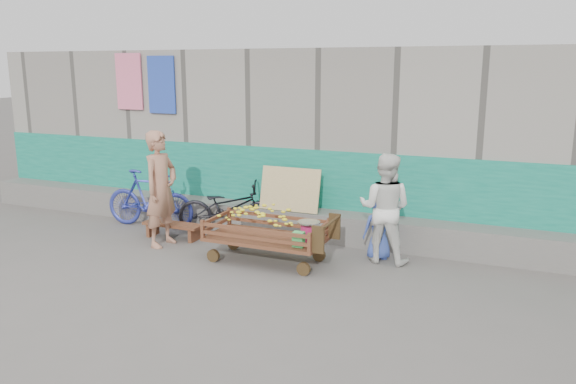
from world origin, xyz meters
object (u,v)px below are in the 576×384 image
at_px(bench, 173,227).
at_px(bicycle_blue, 150,199).
at_px(banana_cart, 264,226).
at_px(bicycle_dark, 228,208).
at_px(vendor_man, 161,189).
at_px(child, 379,228).
at_px(woman, 385,208).

xyz_separation_m(bench, bicycle_blue, (-0.73, 0.40, 0.32)).
xyz_separation_m(banana_cart, bicycle_blue, (-2.56, 0.83, -0.02)).
height_order(banana_cart, bench, banana_cart).
xyz_separation_m(bicycle_dark, bicycle_blue, (-1.41, -0.20, 0.06)).
distance_m(bench, vendor_man, 0.80).
xyz_separation_m(bench, vendor_man, (0.06, -0.36, 0.71)).
bearing_deg(child, bicycle_blue, -27.57).
xyz_separation_m(vendor_man, child, (3.24, 0.66, -0.44)).
distance_m(child, bicycle_dark, 2.63).
distance_m(bicycle_dark, bicycle_blue, 1.43).
xyz_separation_m(woman, child, (-0.09, 0.07, -0.32)).
bearing_deg(bicycle_blue, bench, -123.21).
relative_size(bench, bicycle_dark, 0.60).
xyz_separation_m(vendor_man, woman, (3.32, 0.60, -0.11)).
distance_m(bench, bicycle_blue, 0.89).
distance_m(bench, bicycle_dark, 0.95).
relative_size(child, bicycle_dark, 0.55).
bearing_deg(banana_cart, bench, 166.62).
bearing_deg(banana_cart, child, 26.93).
xyz_separation_m(banana_cart, bench, (-1.83, 0.44, -0.34)).
bearing_deg(child, woman, 116.48).
bearing_deg(bicycle_blue, banana_cart, -112.55).
bearing_deg(child, bicycle_dark, -32.63).
bearing_deg(bicycle_dark, bicycle_blue, 77.45).
height_order(banana_cart, bicycle_blue, bicycle_blue).
height_order(woman, bicycle_dark, woman).
bearing_deg(vendor_man, woman, -75.52).
bearing_deg(bench, child, 5.34).
height_order(banana_cart, woman, woman).
height_order(child, bicycle_dark, child).
xyz_separation_m(child, bicycle_blue, (-4.03, 0.09, 0.05)).
bearing_deg(bicycle_blue, child, -95.78).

